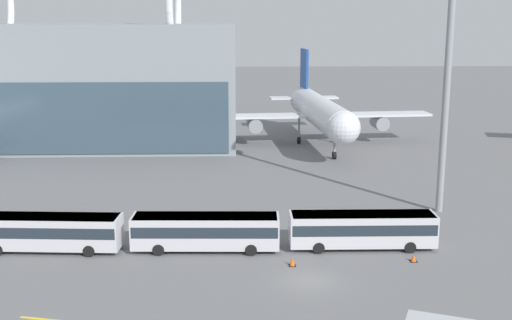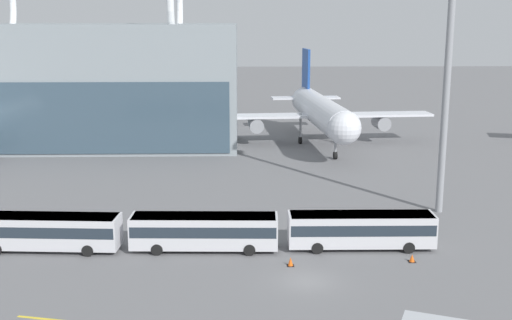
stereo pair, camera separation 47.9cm
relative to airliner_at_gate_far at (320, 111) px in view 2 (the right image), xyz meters
The scene contains 8 objects.
ground_plane 54.91m from the airliner_at_gate_far, 97.98° to the right, with size 440.00×440.00×0.00m, color slate.
airliner_at_gate_far is the anchor object (origin of this frame).
shuttle_bus_0 55.43m from the airliner_at_gate_far, 121.97° to the right, with size 12.76×3.63×3.11m.
shuttle_bus_1 49.90m from the airliner_at_gate_far, 108.44° to the right, with size 12.69×3.23×3.11m.
shuttle_bus_2 47.30m from the airliner_at_gate_far, 92.67° to the right, with size 12.63×2.96×3.11m.
floodlight_mast 38.72m from the airliner_at_gate_far, 77.78° to the right, with size 2.47×2.47×25.62m.
traffic_cone_0 50.67m from the airliner_at_gate_far, 88.34° to the right, with size 0.61×0.61×0.63m.
traffic_cone_1 51.98m from the airliner_at_gate_far, 99.57° to the right, with size 0.58×0.58×0.72m.
Camera 2 is at (-5.03, -45.57, 19.60)m, focal length 45.00 mm.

